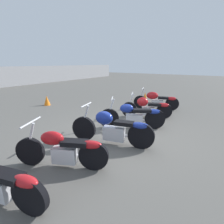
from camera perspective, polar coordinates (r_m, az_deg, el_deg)
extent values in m
plane|color=#5B5954|center=(5.42, 2.87, -7.13)|extent=(60.00, 60.00, 0.00)
cylinder|color=black|center=(2.96, -25.23, -23.65)|extent=(0.24, 0.60, 0.60)
cube|color=black|center=(3.08, -31.38, -17.32)|extent=(0.37, 0.60, 0.10)
ellipsoid|color=red|center=(2.85, -26.59, -19.53)|extent=(0.30, 0.48, 0.16)
cylinder|color=silver|center=(3.39, -30.05, -20.73)|extent=(0.22, 0.63, 0.07)
cylinder|color=black|center=(4.15, -25.12, -11.59)|extent=(0.35, 0.59, 0.61)
cylinder|color=black|center=(3.64, -6.02, -14.04)|extent=(0.35, 0.59, 0.61)
cube|color=silver|center=(3.83, -15.25, -13.43)|extent=(0.39, 0.53, 0.34)
ellipsoid|color=#AD1419|center=(3.76, -18.95, -8.09)|extent=(0.43, 0.54, 0.29)
cube|color=black|center=(3.62, -12.13, -9.81)|extent=(0.45, 0.58, 0.10)
ellipsoid|color=#AD1419|center=(3.53, -6.93, -10.52)|extent=(0.37, 0.48, 0.16)
cylinder|color=silver|center=(3.85, -24.98, -3.06)|extent=(0.65, 0.33, 0.04)
cylinder|color=silver|center=(3.99, -25.05, -7.48)|extent=(0.15, 0.25, 0.64)
cylinder|color=silver|center=(3.91, -12.59, -13.63)|extent=(0.34, 0.60, 0.07)
cylinder|color=black|center=(4.95, -9.15, -5.38)|extent=(0.27, 0.68, 0.68)
cylinder|color=black|center=(4.48, 9.46, -7.70)|extent=(0.27, 0.68, 0.68)
cube|color=silver|center=(4.64, 0.61, -7.07)|extent=(0.34, 0.61, 0.37)
ellipsoid|color=navy|center=(4.59, -2.60, -1.93)|extent=(0.42, 0.53, 0.36)
cube|color=black|center=(4.46, 3.95, -3.69)|extent=(0.36, 0.53, 0.10)
ellipsoid|color=navy|center=(4.39, 8.98, -4.37)|extent=(0.31, 0.48, 0.16)
cylinder|color=silver|center=(4.70, -8.43, 2.33)|extent=(0.57, 0.18, 0.04)
cylinder|color=silver|center=(4.81, -8.79, -1.62)|extent=(0.11, 0.26, 0.67)
cylinder|color=silver|center=(4.73, 2.91, -7.52)|extent=(0.24, 0.66, 0.07)
cylinder|color=black|center=(5.82, -0.95, -2.08)|extent=(0.41, 0.62, 0.65)
cylinder|color=black|center=(5.89, 13.79, -2.31)|extent=(0.41, 0.62, 0.65)
cube|color=silver|center=(5.82, 7.20, -2.53)|extent=(0.44, 0.57, 0.36)
ellipsoid|color=navy|center=(5.70, 4.77, 1.21)|extent=(0.43, 0.50, 0.29)
cube|color=black|center=(5.75, 9.84, 0.42)|extent=(0.49, 0.61, 0.10)
ellipsoid|color=navy|center=(5.81, 13.47, 0.14)|extent=(0.39, 0.48, 0.16)
cylinder|color=silver|center=(5.64, 0.03, 4.45)|extent=(0.50, 0.30, 0.04)
cylinder|color=silver|center=(5.72, -0.47, 1.13)|extent=(0.17, 0.25, 0.66)
cylinder|color=silver|center=(5.97, 8.55, -2.78)|extent=(0.38, 0.60, 0.07)
cylinder|color=black|center=(7.08, 5.62, 0.88)|extent=(0.32, 0.59, 0.60)
cylinder|color=black|center=(7.09, 16.67, 0.31)|extent=(0.32, 0.59, 0.60)
cube|color=silver|center=(7.06, 11.69, 0.33)|extent=(0.37, 0.53, 0.33)
ellipsoid|color=red|center=(6.98, 9.95, 3.31)|extent=(0.44, 0.51, 0.36)
cube|color=black|center=(7.00, 13.71, 2.40)|extent=(0.41, 0.55, 0.10)
ellipsoid|color=red|center=(7.03, 16.42, 2.20)|extent=(0.35, 0.48, 0.16)
cylinder|color=silver|center=(6.93, 6.59, 6.02)|extent=(0.63, 0.28, 0.04)
cylinder|color=silver|center=(7.00, 6.10, 3.42)|extent=(0.14, 0.25, 0.63)
cylinder|color=silver|center=(7.20, 12.75, 0.07)|extent=(0.28, 0.56, 0.07)
cylinder|color=black|center=(8.52, 9.14, 3.31)|extent=(0.27, 0.60, 0.60)
cylinder|color=black|center=(8.46, 19.02, 2.56)|extent=(0.27, 0.60, 0.60)
cube|color=silver|center=(8.46, 14.55, 2.71)|extent=(0.34, 0.56, 0.33)
ellipsoid|color=red|center=(8.40, 13.02, 5.26)|extent=(0.43, 0.60, 0.34)
cube|color=black|center=(8.40, 16.38, 4.43)|extent=(0.36, 0.51, 0.10)
ellipsoid|color=red|center=(8.41, 18.83, 4.18)|extent=(0.32, 0.48, 0.16)
cylinder|color=silver|center=(8.39, 10.02, 7.60)|extent=(0.68, 0.24, 0.04)
cylinder|color=silver|center=(8.45, 9.57, 5.44)|extent=(0.12, 0.25, 0.63)
cylinder|color=silver|center=(8.59, 15.53, 2.42)|extent=(0.27, 0.70, 0.07)
cone|color=orange|center=(9.57, -20.48, 3.52)|extent=(0.32, 0.32, 0.49)
cone|color=orange|center=(10.10, 10.72, 4.87)|extent=(0.31, 0.31, 0.49)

